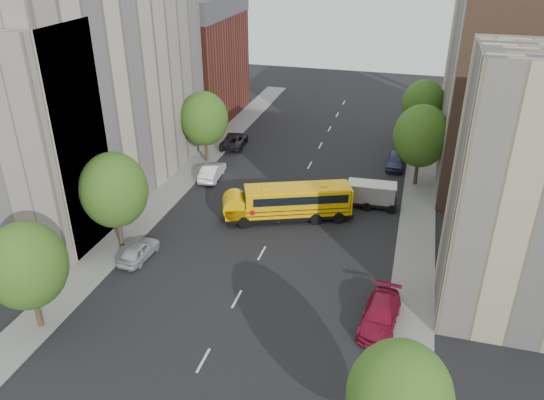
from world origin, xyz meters
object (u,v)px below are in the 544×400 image
at_px(street_tree_4, 421,136).
at_px(parked_car_5, 405,131).
at_px(street_tree_0, 26,266).
at_px(street_tree_3, 399,397).
at_px(street_tree_5, 424,104).
at_px(parked_car_3, 380,315).
at_px(parked_car_2, 234,140).
at_px(school_bus, 287,201).
at_px(safari_truck, 366,194).
at_px(parked_car_1, 212,171).
at_px(street_tree_2, 204,119).
at_px(parked_car_4, 395,160).
at_px(street_tree_1, 114,190).
at_px(parked_car_0, 139,251).

distance_m(street_tree_4, parked_car_5, 14.47).
xyz_separation_m(street_tree_0, street_tree_3, (22.00, -4.00, -0.19)).
xyz_separation_m(street_tree_5, parked_car_3, (-1.40, -34.00, -3.93)).
height_order(street_tree_0, parked_car_2, street_tree_0).
relative_size(street_tree_4, street_tree_5, 1.08).
bearing_deg(school_bus, safari_truck, 12.47).
bearing_deg(parked_car_1, parked_car_2, -89.12).
height_order(street_tree_0, street_tree_2, street_tree_2).
height_order(safari_truck, parked_car_4, safari_truck).
distance_m(street_tree_0, street_tree_2, 28.00).
bearing_deg(street_tree_4, school_bus, -135.95).
height_order(street_tree_5, school_bus, street_tree_5).
height_order(street_tree_1, parked_car_4, street_tree_1).
bearing_deg(street_tree_2, parked_car_4, 11.13).
height_order(safari_truck, parked_car_1, safari_truck).
distance_m(street_tree_0, street_tree_5, 45.65).
bearing_deg(street_tree_0, street_tree_4, 51.84).
height_order(street_tree_4, street_tree_5, street_tree_4).
height_order(street_tree_1, parked_car_5, street_tree_1).
height_order(street_tree_1, parked_car_3, street_tree_1).
bearing_deg(street_tree_0, parked_car_4, 58.17).
bearing_deg(parked_car_2, parked_car_1, 89.26).
relative_size(school_bus, parked_car_5, 2.66).
height_order(street_tree_3, parked_car_5, street_tree_3).
xyz_separation_m(street_tree_2, parked_car_0, (2.20, -19.23, -4.12)).
xyz_separation_m(street_tree_3, parked_car_3, (-1.40, 10.00, -3.68)).
bearing_deg(street_tree_4, parked_car_5, 97.19).
height_order(street_tree_4, parked_car_5, street_tree_4).
distance_m(street_tree_5, parked_car_2, 22.07).
bearing_deg(street_tree_3, street_tree_2, 124.51).
bearing_deg(street_tree_5, parked_car_0, -122.38).
relative_size(street_tree_1, street_tree_4, 0.98).
relative_size(street_tree_3, parked_car_1, 1.53).
height_order(street_tree_0, street_tree_5, street_tree_5).
xyz_separation_m(parked_car_2, parked_car_5, (18.87, 8.55, -0.05)).
distance_m(street_tree_5, safari_truck, 18.64).
relative_size(street_tree_1, school_bus, 0.71).
xyz_separation_m(safari_truck, parked_car_0, (-15.64, -13.40, -0.51)).
bearing_deg(street_tree_0, street_tree_5, 61.19).
height_order(street_tree_2, street_tree_3, street_tree_2).
xyz_separation_m(street_tree_2, parked_car_2, (1.40, 5.13, -4.09)).
height_order(street_tree_4, parked_car_1, street_tree_4).
relative_size(street_tree_2, street_tree_3, 1.08).
bearing_deg(street_tree_2, parked_car_5, 34.00).
bearing_deg(parked_car_2, street_tree_4, 160.26).
distance_m(street_tree_5, parked_car_5, 4.68).
relative_size(street_tree_0, safari_truck, 1.36).
height_order(street_tree_2, street_tree_5, street_tree_2).
height_order(street_tree_4, parked_car_2, street_tree_4).
height_order(street_tree_3, parked_car_4, street_tree_3).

